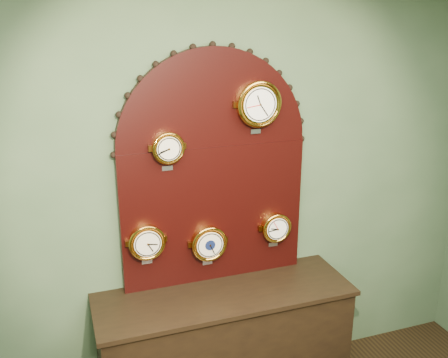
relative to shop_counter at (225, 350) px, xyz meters
name	(u,v)px	position (x,y,z in m)	size (l,w,h in m)	color
wall_back	(211,194)	(0.00, 0.27, 1.00)	(4.00, 4.00, 0.00)	#435C3F
shop_counter	(225,350)	(0.00, 0.00, 0.00)	(1.60, 0.50, 0.80)	black
display_board	(213,162)	(0.00, 0.22, 1.23)	(1.26, 0.06, 1.53)	black
roman_clock	(168,148)	(-0.30, 0.15, 1.36)	(0.19, 0.08, 0.25)	gold
arabic_clock	(258,104)	(0.27, 0.15, 1.59)	(0.29, 0.08, 0.33)	gold
hygrometer	(147,242)	(-0.45, 0.15, 0.78)	(0.23, 0.08, 0.28)	gold
barometer	(209,243)	(-0.06, 0.15, 0.71)	(0.24, 0.08, 0.29)	gold
tide_clock	(276,227)	(0.41, 0.15, 0.75)	(0.20, 0.08, 0.25)	gold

